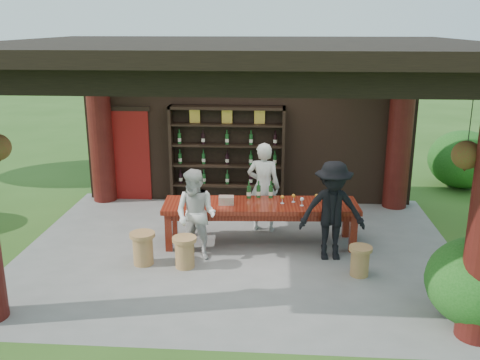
# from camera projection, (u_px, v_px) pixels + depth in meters

# --- Properties ---
(ground) EXTENTS (90.00, 90.00, 0.00)m
(ground) POSITION_uv_depth(u_px,v_px,m) (238.00, 250.00, 9.21)
(ground) COLOR #2D5119
(ground) RESTS_ON ground
(pavilion) EXTENTS (7.50, 6.00, 3.60)m
(pavilion) POSITION_uv_depth(u_px,v_px,m) (239.00, 124.00, 9.01)
(pavilion) COLOR slate
(pavilion) RESTS_ON ground
(wine_shelf) EXTENTS (2.42, 0.37, 2.13)m
(wine_shelf) POSITION_uv_depth(u_px,v_px,m) (227.00, 156.00, 11.28)
(wine_shelf) COLOR black
(wine_shelf) RESTS_ON ground
(tasting_table) EXTENTS (3.43, 1.07, 0.75)m
(tasting_table) POSITION_uv_depth(u_px,v_px,m) (261.00, 210.00, 9.33)
(tasting_table) COLOR #61180D
(tasting_table) RESTS_ON ground
(stool_near_left) EXTENTS (0.39, 0.39, 0.51)m
(stool_near_left) POSITION_uv_depth(u_px,v_px,m) (185.00, 251.00, 8.51)
(stool_near_left) COLOR olive
(stool_near_left) RESTS_ON ground
(stool_near_right) EXTENTS (0.36, 0.36, 0.48)m
(stool_near_right) POSITION_uv_depth(u_px,v_px,m) (360.00, 260.00, 8.24)
(stool_near_right) COLOR olive
(stool_near_right) RESTS_ON ground
(stool_far_left) EXTENTS (0.41, 0.41, 0.54)m
(stool_far_left) POSITION_uv_depth(u_px,v_px,m) (143.00, 248.00, 8.62)
(stool_far_left) COLOR olive
(stool_far_left) RESTS_ON ground
(host) EXTENTS (0.67, 0.49, 1.69)m
(host) POSITION_uv_depth(u_px,v_px,m) (263.00, 187.00, 9.91)
(host) COLOR beige
(host) RESTS_ON ground
(guest_woman) EXTENTS (0.88, 0.79, 1.51)m
(guest_woman) POSITION_uv_depth(u_px,v_px,m) (196.00, 215.00, 8.72)
(guest_woman) COLOR silver
(guest_woman) RESTS_ON ground
(guest_man) EXTENTS (1.12, 0.69, 1.66)m
(guest_man) POSITION_uv_depth(u_px,v_px,m) (332.00, 211.00, 8.69)
(guest_man) COLOR black
(guest_man) RESTS_ON ground
(table_bottles) EXTENTS (0.47, 0.13, 0.31)m
(table_bottles) POSITION_uv_depth(u_px,v_px,m) (259.00, 189.00, 9.56)
(table_bottles) COLOR #194C1E
(table_bottles) RESTS_ON tasting_table
(table_glasses) EXTENTS (0.85, 0.28, 0.15)m
(table_glasses) POSITION_uv_depth(u_px,v_px,m) (304.00, 199.00, 9.27)
(table_glasses) COLOR silver
(table_glasses) RESTS_ON tasting_table
(napkin_basket) EXTENTS (0.27, 0.20, 0.14)m
(napkin_basket) POSITION_uv_depth(u_px,v_px,m) (226.00, 200.00, 9.24)
(napkin_basket) COLOR #BF6672
(napkin_basket) RESTS_ON tasting_table
(shrubs) EXTENTS (14.95, 8.77, 1.36)m
(shrubs) POSITION_uv_depth(u_px,v_px,m) (355.00, 213.00, 9.43)
(shrubs) COLOR #194C14
(shrubs) RESTS_ON ground
(trees) EXTENTS (22.11, 9.91, 4.80)m
(trees) POSITION_uv_depth(u_px,v_px,m) (442.00, 47.00, 9.40)
(trees) COLOR #3F2819
(trees) RESTS_ON ground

